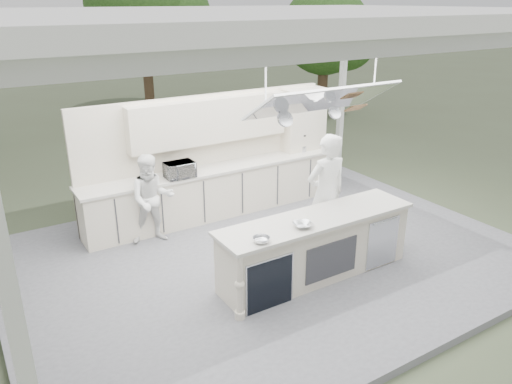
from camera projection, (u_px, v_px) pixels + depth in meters
ground at (270, 260)px, 8.15m from camera, size 90.00×90.00×0.00m
stage_deck at (270, 257)px, 8.13m from camera, size 8.00×6.00×0.12m
tent at (274, 21)px, 6.80m from camera, size 8.20×6.20×3.86m
demo_island at (315, 247)px, 7.30m from camera, size 3.10×0.79×0.95m
back_counter at (215, 191)px, 9.43m from camera, size 5.08×0.72×0.95m
back_wall_unit at (229, 135)px, 9.47m from camera, size 5.05×0.48×2.25m
tree_cluster at (83, 24)px, 14.61m from camera, size 19.55×9.40×5.85m
head_chef at (326, 194)px, 7.87m from camera, size 0.74×0.50×1.97m
sous_chef at (152, 199)px, 8.27m from camera, size 0.86×0.74×1.53m
toaster_oven at (180, 170)px, 8.67m from camera, size 0.51×0.35×0.28m
bowl_large at (303, 225)px, 6.81m from camera, size 0.32×0.32×0.07m
bowl_small at (261, 240)px, 6.39m from camera, size 0.24×0.24×0.07m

